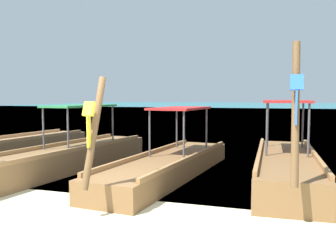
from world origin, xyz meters
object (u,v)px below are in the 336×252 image
(longtail_boat_green_ribbon, at_px, (7,149))
(longtail_boat_yellow_ribbon, at_px, (169,164))
(longtail_boat_pink_ribbon, at_px, (61,159))
(longtail_boat_blue_ribbon, at_px, (286,166))
(mooring_buoy_near, at_px, (57,134))

(longtail_boat_green_ribbon, xyz_separation_m, longtail_boat_yellow_ribbon, (5.85, -0.90, -0.01))
(longtail_boat_pink_ribbon, height_order, longtail_boat_yellow_ribbon, longtail_boat_pink_ribbon)
(longtail_boat_blue_ribbon, bearing_deg, longtail_boat_pink_ribbon, -172.84)
(longtail_boat_yellow_ribbon, xyz_separation_m, longtail_boat_blue_ribbon, (2.84, 0.32, 0.06))
(longtail_boat_yellow_ribbon, height_order, mooring_buoy_near, longtail_boat_yellow_ribbon)
(longtail_boat_yellow_ribbon, bearing_deg, longtail_boat_blue_ribbon, 6.36)
(longtail_boat_green_ribbon, distance_m, longtail_boat_blue_ribbon, 8.71)
(longtail_boat_pink_ribbon, relative_size, longtail_boat_yellow_ribbon, 1.08)
(longtail_boat_blue_ribbon, bearing_deg, longtail_boat_green_ribbon, 176.15)
(longtail_boat_blue_ribbon, xyz_separation_m, mooring_buoy_near, (-10.62, 6.02, -0.15))
(longtail_boat_green_ribbon, height_order, longtail_boat_pink_ribbon, longtail_boat_green_ribbon)
(longtail_boat_pink_ribbon, xyz_separation_m, longtail_boat_blue_ribbon, (5.75, 0.72, 0.02))
(longtail_boat_green_ribbon, xyz_separation_m, longtail_boat_pink_ribbon, (2.94, -1.31, 0.04))
(longtail_boat_green_ribbon, xyz_separation_m, longtail_boat_blue_ribbon, (8.69, -0.59, 0.06))
(longtail_boat_yellow_ribbon, height_order, longtail_boat_blue_ribbon, longtail_boat_blue_ribbon)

